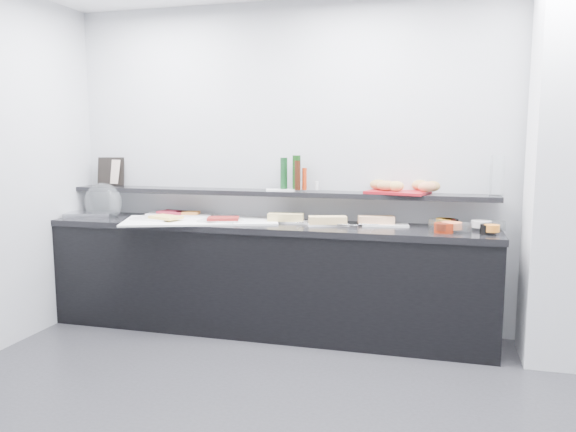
% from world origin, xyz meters
% --- Properties ---
extents(back_wall, '(5.00, 0.02, 2.70)m').
position_xyz_m(back_wall, '(0.00, 2.00, 1.35)').
color(back_wall, '#B2B5B9').
rests_on(back_wall, ground).
extents(column, '(0.50, 0.50, 2.70)m').
position_xyz_m(column, '(1.50, 1.65, 1.35)').
color(column, white).
rests_on(column, ground).
extents(buffet_cabinet, '(3.60, 0.60, 0.85)m').
position_xyz_m(buffet_cabinet, '(-0.70, 1.70, 0.42)').
color(buffet_cabinet, black).
rests_on(buffet_cabinet, ground).
extents(counter_top, '(3.62, 0.62, 0.05)m').
position_xyz_m(counter_top, '(-0.70, 1.70, 0.88)').
color(counter_top, black).
rests_on(counter_top, buffet_cabinet).
extents(wall_shelf, '(3.60, 0.25, 0.04)m').
position_xyz_m(wall_shelf, '(-0.70, 1.88, 1.13)').
color(wall_shelf, black).
rests_on(wall_shelf, back_wall).
extents(cloche_base, '(0.45, 0.37, 0.04)m').
position_xyz_m(cloche_base, '(-2.31, 1.67, 0.92)').
color(cloche_base, '#B1B2B8').
rests_on(cloche_base, counter_top).
extents(cloche_dome, '(0.45, 0.36, 0.34)m').
position_xyz_m(cloche_dome, '(-2.21, 1.72, 1.03)').
color(cloche_dome, white).
rests_on(cloche_dome, cloche_base).
extents(linen_runner, '(1.37, 0.97, 0.01)m').
position_xyz_m(linen_runner, '(-1.25, 1.67, 0.91)').
color(linen_runner, white).
rests_on(linen_runner, counter_top).
extents(platter_meat_a, '(0.30, 0.22, 0.01)m').
position_xyz_m(platter_meat_a, '(-1.68, 1.85, 0.92)').
color(platter_meat_a, white).
rests_on(platter_meat_a, linen_runner).
extents(food_meat_a, '(0.27, 0.21, 0.02)m').
position_xyz_m(food_meat_a, '(-1.60, 1.84, 0.94)').
color(food_meat_a, maroon).
rests_on(food_meat_a, platter_meat_a).
extents(platter_salmon, '(0.29, 0.22, 0.01)m').
position_xyz_m(platter_salmon, '(-1.37, 1.82, 0.92)').
color(platter_salmon, silver).
rests_on(platter_salmon, linen_runner).
extents(food_salmon, '(0.21, 0.16, 0.02)m').
position_xyz_m(food_salmon, '(-1.45, 1.84, 0.94)').
color(food_salmon, orange).
rests_on(food_salmon, platter_salmon).
extents(platter_cheese, '(0.33, 0.22, 0.01)m').
position_xyz_m(platter_cheese, '(-1.64, 1.56, 0.92)').
color(platter_cheese, white).
rests_on(platter_cheese, linen_runner).
extents(food_cheese, '(0.29, 0.24, 0.02)m').
position_xyz_m(food_cheese, '(-1.51, 1.54, 0.94)').
color(food_cheese, '#F3CC5E').
rests_on(food_cheese, platter_cheese).
extents(platter_meat_b, '(0.33, 0.22, 0.01)m').
position_xyz_m(platter_meat_b, '(-1.06, 1.60, 0.92)').
color(platter_meat_b, white).
rests_on(platter_meat_b, linen_runner).
extents(food_meat_b, '(0.28, 0.22, 0.02)m').
position_xyz_m(food_meat_b, '(-1.03, 1.58, 0.94)').
color(food_meat_b, maroon).
rests_on(food_meat_b, platter_meat_b).
extents(sandwich_plate_left, '(0.32, 0.15, 0.01)m').
position_xyz_m(sandwich_plate_left, '(-0.43, 1.77, 0.91)').
color(sandwich_plate_left, silver).
rests_on(sandwich_plate_left, counter_top).
extents(sandwich_food_left, '(0.30, 0.15, 0.06)m').
position_xyz_m(sandwich_food_left, '(-0.55, 1.76, 0.94)').
color(sandwich_food_left, '#D3B86E').
rests_on(sandwich_food_left, sandwich_plate_left).
extents(tongs_left, '(0.14, 0.10, 0.01)m').
position_xyz_m(tongs_left, '(-0.38, 1.71, 0.92)').
color(tongs_left, '#BABEC2').
rests_on(tongs_left, sandwich_plate_left).
extents(sandwich_plate_mid, '(0.35, 0.24, 0.01)m').
position_xyz_m(sandwich_plate_mid, '(-0.19, 1.71, 0.91)').
color(sandwich_plate_mid, white).
rests_on(sandwich_plate_mid, counter_top).
extents(sandwich_food_mid, '(0.31, 0.19, 0.06)m').
position_xyz_m(sandwich_food_mid, '(-0.19, 1.69, 0.94)').
color(sandwich_food_mid, '#E8BF79').
rests_on(sandwich_food_mid, sandwich_plate_mid).
extents(tongs_mid, '(0.16, 0.02, 0.01)m').
position_xyz_m(tongs_mid, '(-0.03, 1.65, 0.92)').
color(tongs_mid, '#B2B5B9').
rests_on(tongs_mid, sandwich_plate_mid).
extents(sandwich_plate_right, '(0.37, 0.20, 0.01)m').
position_xyz_m(sandwich_plate_right, '(0.25, 1.80, 0.91)').
color(sandwich_plate_right, white).
rests_on(sandwich_plate_right, counter_top).
extents(sandwich_food_right, '(0.30, 0.18, 0.06)m').
position_xyz_m(sandwich_food_right, '(0.17, 1.81, 0.94)').
color(sandwich_food_right, '#E9AA7A').
rests_on(sandwich_food_right, sandwich_plate_right).
extents(tongs_right, '(0.16, 0.04, 0.01)m').
position_xyz_m(tongs_right, '(0.12, 1.72, 0.92)').
color(tongs_right, '#AFB0B6').
rests_on(tongs_right, sandwich_plate_right).
extents(bowl_glass_fruit, '(0.17, 0.17, 0.07)m').
position_xyz_m(bowl_glass_fruit, '(0.65, 1.77, 0.94)').
color(bowl_glass_fruit, white).
rests_on(bowl_glass_fruit, counter_top).
extents(fill_glass_fruit, '(0.17, 0.17, 0.05)m').
position_xyz_m(fill_glass_fruit, '(0.70, 1.82, 0.95)').
color(fill_glass_fruit, orange).
rests_on(fill_glass_fruit, bowl_glass_fruit).
extents(bowl_black_jam, '(0.14, 0.14, 0.07)m').
position_xyz_m(bowl_black_jam, '(0.73, 1.82, 0.94)').
color(bowl_black_jam, black).
rests_on(bowl_black_jam, counter_top).
extents(fill_black_jam, '(0.13, 0.13, 0.05)m').
position_xyz_m(fill_black_jam, '(0.72, 1.81, 0.95)').
color(fill_black_jam, '#4F0D0B').
rests_on(fill_black_jam, bowl_black_jam).
extents(bowl_glass_cream, '(0.18, 0.18, 0.07)m').
position_xyz_m(bowl_glass_cream, '(1.05, 1.80, 0.94)').
color(bowl_glass_cream, silver).
rests_on(bowl_glass_cream, counter_top).
extents(fill_glass_cream, '(0.18, 0.18, 0.05)m').
position_xyz_m(fill_glass_cream, '(0.96, 1.78, 0.95)').
color(fill_glass_cream, silver).
rests_on(fill_glass_cream, bowl_glass_cream).
extents(bowl_red_jam, '(0.17, 0.17, 0.07)m').
position_xyz_m(bowl_red_jam, '(0.68, 1.58, 0.94)').
color(bowl_red_jam, maroon).
rests_on(bowl_red_jam, counter_top).
extents(fill_red_jam, '(0.11, 0.11, 0.05)m').
position_xyz_m(fill_red_jam, '(0.67, 1.56, 0.95)').
color(fill_red_jam, '#55190C').
rests_on(fill_red_jam, bowl_red_jam).
extents(bowl_glass_salmon, '(0.20, 0.20, 0.07)m').
position_xyz_m(bowl_glass_salmon, '(0.80, 1.62, 0.94)').
color(bowl_glass_salmon, white).
rests_on(bowl_glass_salmon, counter_top).
extents(fill_glass_salmon, '(0.19, 0.19, 0.05)m').
position_xyz_m(fill_glass_salmon, '(0.74, 1.64, 0.95)').
color(fill_glass_salmon, orange).
rests_on(fill_glass_salmon, bowl_glass_salmon).
extents(bowl_black_fruit, '(0.13, 0.13, 0.07)m').
position_xyz_m(bowl_black_fruit, '(0.99, 1.60, 0.94)').
color(bowl_black_fruit, black).
rests_on(bowl_black_fruit, counter_top).
extents(fill_black_fruit, '(0.13, 0.13, 0.05)m').
position_xyz_m(fill_black_fruit, '(1.01, 1.58, 0.95)').
color(fill_black_fruit, orange).
rests_on(fill_black_fruit, bowl_black_fruit).
extents(framed_print, '(0.25, 0.13, 0.26)m').
position_xyz_m(framed_print, '(-2.26, 1.95, 1.28)').
color(framed_print, black).
rests_on(framed_print, wall_shelf).
extents(print_art, '(0.20, 0.09, 0.22)m').
position_xyz_m(print_art, '(-2.26, 1.94, 1.28)').
color(print_art, '#D2AA97').
rests_on(print_art, framed_print).
extents(condiment_tray, '(0.31, 0.24, 0.01)m').
position_xyz_m(condiment_tray, '(-0.61, 1.87, 1.16)').
color(condiment_tray, white).
rests_on(condiment_tray, wall_shelf).
extents(bottle_green_a, '(0.06, 0.06, 0.26)m').
position_xyz_m(bottle_green_a, '(-0.61, 1.91, 1.29)').
color(bottle_green_a, '#0F3918').
rests_on(bottle_green_a, condiment_tray).
extents(bottle_brown, '(0.06, 0.06, 0.24)m').
position_xyz_m(bottle_brown, '(-0.47, 1.83, 1.28)').
color(bottle_brown, '#331409').
rests_on(bottle_brown, condiment_tray).
extents(bottle_green_b, '(0.08, 0.08, 0.28)m').
position_xyz_m(bottle_green_b, '(-0.50, 1.92, 1.30)').
color(bottle_green_b, '#0F360E').
rests_on(bottle_green_b, condiment_tray).
extents(bottle_hot, '(0.05, 0.05, 0.18)m').
position_xyz_m(bottle_hot, '(-0.42, 1.86, 1.25)').
color(bottle_hot, '#BA2F0D').
rests_on(bottle_hot, condiment_tray).
extents(shaker_salt, '(0.03, 0.03, 0.07)m').
position_xyz_m(shaker_salt, '(-0.46, 1.91, 1.20)').
color(shaker_salt, white).
rests_on(shaker_salt, condiment_tray).
extents(shaker_pepper, '(0.04, 0.04, 0.07)m').
position_xyz_m(shaker_pepper, '(-0.32, 1.88, 1.20)').
color(shaker_pepper, silver).
rests_on(shaker_pepper, condiment_tray).
extents(bread_tray, '(0.52, 0.42, 0.02)m').
position_xyz_m(bread_tray, '(0.33, 1.89, 1.16)').
color(bread_tray, maroon).
rests_on(bread_tray, wall_shelf).
extents(bread_roll_nw, '(0.14, 0.09, 0.08)m').
position_xyz_m(bread_roll_nw, '(0.17, 1.95, 1.21)').
color(bread_roll_nw, '#AF8242').
rests_on(bread_roll_nw, bread_tray).
extents(bread_roll_n, '(0.15, 0.11, 0.08)m').
position_xyz_m(bread_roll_n, '(0.49, 1.99, 1.21)').
color(bread_roll_n, tan).
rests_on(bread_roll_n, bread_tray).
extents(bread_roll_sw, '(0.14, 0.11, 0.08)m').
position_xyz_m(bread_roll_sw, '(0.32, 1.83, 1.21)').
color(bread_roll_sw, tan).
rests_on(bread_roll_sw, bread_tray).
extents(bread_roll_se, '(0.16, 0.12, 0.08)m').
position_xyz_m(bread_roll_se, '(0.55, 1.84, 1.21)').
color(bread_roll_se, '#D38150').
rests_on(bread_roll_se, bread_tray).
extents(bread_roll_midw, '(0.16, 0.11, 0.08)m').
position_xyz_m(bread_roll_midw, '(0.24, 1.85, 1.21)').
color(bread_roll_midw, '#B77F46').
rests_on(bread_roll_midw, bread_tray).
extents(bread_roll_mide, '(0.13, 0.09, 0.08)m').
position_xyz_m(bread_roll_mide, '(0.59, 1.90, 1.21)').
color(bread_roll_mide, '#B78446').
rests_on(bread_roll_mide, bread_tray).
extents(carafe, '(0.14, 0.14, 0.30)m').
position_xyz_m(carafe, '(1.06, 1.91, 1.30)').
color(carafe, white).
rests_on(carafe, wall_shelf).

